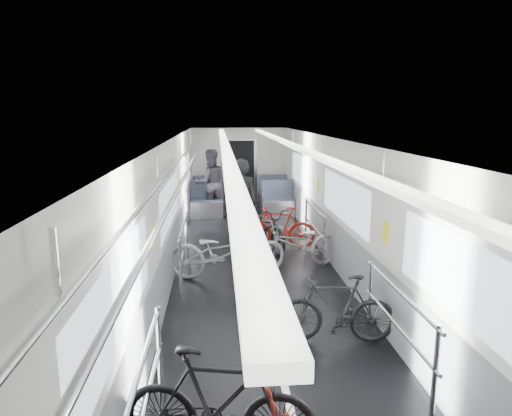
# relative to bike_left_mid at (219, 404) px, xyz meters

# --- Properties ---
(car_shell) EXTENTS (3.02, 14.01, 2.41)m
(car_shell) POSITION_rel_bike_left_mid_xyz_m (0.69, 5.92, 0.63)
(car_shell) COLOR black
(car_shell) RESTS_ON ground
(bike_left_mid) EXTENTS (1.70, 0.79, 0.99)m
(bike_left_mid) POSITION_rel_bike_left_mid_xyz_m (0.00, 0.00, 0.00)
(bike_left_mid) COLOR black
(bike_left_mid) RESTS_ON floor
(bike_left_far) EXTENTS (2.01, 1.14, 1.00)m
(bike_left_far) POSITION_rel_bike_left_mid_xyz_m (0.07, 4.10, 0.01)
(bike_left_far) COLOR #98999C
(bike_left_far) RESTS_ON floor
(bike_right_near) EXTENTS (1.52, 0.59, 0.89)m
(bike_right_near) POSITION_rel_bike_left_mid_xyz_m (1.48, 1.86, -0.05)
(bike_right_near) COLOR black
(bike_right_near) RESTS_ON floor
(bike_right_mid) EXTENTS (1.86, 1.12, 0.92)m
(bike_right_mid) POSITION_rel_bike_left_mid_xyz_m (1.48, 4.67, -0.03)
(bike_right_mid) COLOR #98999C
(bike_right_mid) RESTS_ON floor
(bike_right_far) EXTENTS (1.56, 0.67, 0.91)m
(bike_right_far) POSITION_rel_bike_left_mid_xyz_m (1.32, 6.01, -0.04)
(bike_right_far) COLOR #AB2115
(bike_right_far) RESTS_ON floor
(bike_aisle) EXTENTS (1.17, 1.86, 0.92)m
(bike_aisle) POSITION_rel_bike_left_mid_xyz_m (1.03, 6.02, -0.03)
(bike_aisle) COLOR black
(bike_aisle) RESTS_ON floor
(person_standing) EXTENTS (0.74, 0.52, 1.93)m
(person_standing) POSITION_rel_bike_left_mid_xyz_m (0.50, 6.12, 0.47)
(person_standing) COLOR black
(person_standing) RESTS_ON floor
(person_seated) EXTENTS (1.05, 0.90, 1.88)m
(person_seated) POSITION_rel_bike_left_mid_xyz_m (-0.20, 9.31, 0.44)
(person_seated) COLOR #312E36
(person_seated) RESTS_ON floor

